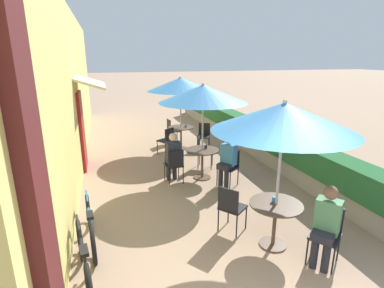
{
  "coord_description": "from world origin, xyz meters",
  "views": [
    {
      "loc": [
        -1.79,
        -1.9,
        2.98
      ],
      "look_at": [
        0.15,
        4.59,
        1.0
      ],
      "focal_mm": 28.0,
      "sensor_mm": 36.0,
      "label": 1
    }
  ],
  "objects_px": {
    "coffee_cup_mid": "(206,147)",
    "cafe_chair_far_back": "(172,129)",
    "coffee_cup_near": "(274,199)",
    "cafe_chair_mid_left": "(175,163)",
    "coffee_cup_far": "(186,126)",
    "cafe_chair_far_left": "(167,139)",
    "cafe_chair_near_right": "(326,230)",
    "cafe_chair_mid_back": "(203,150)",
    "seated_patron_mid_left": "(173,155)",
    "patio_table_near": "(275,214)",
    "seated_patron_near_right": "(326,223)",
    "patio_umbrella_mid": "(203,94)",
    "seated_patron_mid_right": "(227,159)",
    "cafe_chair_near_left": "(231,206)",
    "cafe_chair_mid_right": "(230,164)",
    "patio_umbrella_near": "(284,117)",
    "bicycle_leaning": "(84,262)",
    "patio_table_far": "(181,133)",
    "bicycle_second": "(90,226)",
    "cafe_chair_far_right": "(204,134)",
    "patio_table_mid": "(202,157)"
  },
  "relations": [
    {
      "from": "patio_umbrella_near",
      "to": "coffee_cup_far",
      "type": "distance_m",
      "value": 5.7
    },
    {
      "from": "seated_patron_mid_left",
      "to": "coffee_cup_mid",
      "type": "xyz_separation_m",
      "value": [
        0.87,
        0.1,
        0.11
      ]
    },
    {
      "from": "patio_table_near",
      "to": "cafe_chair_far_left",
      "type": "bearing_deg",
      "value": 97.45
    },
    {
      "from": "cafe_chair_far_back",
      "to": "coffee_cup_far",
      "type": "xyz_separation_m",
      "value": [
        0.28,
        -0.83,
        0.28
      ]
    },
    {
      "from": "cafe_chair_mid_left",
      "to": "cafe_chair_mid_back",
      "type": "height_order",
      "value": "same"
    },
    {
      "from": "cafe_chair_near_left",
      "to": "coffee_cup_far",
      "type": "height_order",
      "value": "cafe_chair_near_left"
    },
    {
      "from": "patio_umbrella_mid",
      "to": "coffee_cup_far",
      "type": "distance_m",
      "value": 2.85
    },
    {
      "from": "patio_table_far",
      "to": "coffee_cup_far",
      "type": "xyz_separation_m",
      "value": [
        0.14,
        -0.08,
        0.23
      ]
    },
    {
      "from": "seated_patron_near_right",
      "to": "seated_patron_mid_right",
      "type": "xyz_separation_m",
      "value": [
        -0.24,
        3.02,
        0.0
      ]
    },
    {
      "from": "coffee_cup_near",
      "to": "cafe_chair_near_right",
      "type": "bearing_deg",
      "value": -49.63
    },
    {
      "from": "seated_patron_near_right",
      "to": "bicycle_leaning",
      "type": "relative_size",
      "value": 0.72
    },
    {
      "from": "cafe_chair_far_left",
      "to": "cafe_chair_far_back",
      "type": "height_order",
      "value": "same"
    },
    {
      "from": "cafe_chair_near_left",
      "to": "bicycle_leaning",
      "type": "height_order",
      "value": "cafe_chair_near_left"
    },
    {
      "from": "patio_table_near",
      "to": "cafe_chair_mid_back",
      "type": "relative_size",
      "value": 0.96
    },
    {
      "from": "patio_table_near",
      "to": "patio_umbrella_mid",
      "type": "distance_m",
      "value": 3.43
    },
    {
      "from": "patio_table_far",
      "to": "bicycle_second",
      "type": "distance_m",
      "value": 5.46
    },
    {
      "from": "cafe_chair_far_left",
      "to": "cafe_chair_far_back",
      "type": "xyz_separation_m",
      "value": [
        0.44,
        1.24,
        0.0
      ]
    },
    {
      "from": "seated_patron_mid_left",
      "to": "seated_patron_mid_right",
      "type": "bearing_deg",
      "value": -32.67
    },
    {
      "from": "patio_umbrella_mid",
      "to": "bicycle_leaning",
      "type": "bearing_deg",
      "value": -131.34
    },
    {
      "from": "seated_patron_mid_left",
      "to": "coffee_cup_far",
      "type": "bearing_deg",
      "value": 63.27
    },
    {
      "from": "patio_table_near",
      "to": "cafe_chair_far_back",
      "type": "xyz_separation_m",
      "value": [
        -0.23,
        6.37,
        -0.05
      ]
    },
    {
      "from": "coffee_cup_near",
      "to": "seated_patron_near_right",
      "type": "bearing_deg",
      "value": -57.54
    },
    {
      "from": "patio_table_near",
      "to": "coffee_cup_mid",
      "type": "xyz_separation_m",
      "value": [
        -0.1,
        3.11,
        0.23
      ]
    },
    {
      "from": "cafe_chair_mid_left",
      "to": "patio_table_far",
      "type": "bearing_deg",
      "value": 67.51
    },
    {
      "from": "patio_table_far",
      "to": "cafe_chair_far_left",
      "type": "xyz_separation_m",
      "value": [
        -0.58,
        -0.49,
        -0.05
      ]
    },
    {
      "from": "cafe_chair_far_left",
      "to": "bicycle_leaning",
      "type": "bearing_deg",
      "value": -148.23
    },
    {
      "from": "cafe_chair_mid_left",
      "to": "bicycle_leaning",
      "type": "bearing_deg",
      "value": -128.48
    },
    {
      "from": "cafe_chair_near_right",
      "to": "cafe_chair_mid_back",
      "type": "height_order",
      "value": "same"
    },
    {
      "from": "patio_table_mid",
      "to": "cafe_chair_far_back",
      "type": "height_order",
      "value": "cafe_chair_far_back"
    },
    {
      "from": "coffee_cup_near",
      "to": "cafe_chair_mid_left",
      "type": "height_order",
      "value": "cafe_chair_mid_left"
    },
    {
      "from": "coffee_cup_mid",
      "to": "bicycle_second",
      "type": "bearing_deg",
      "value": -141.46
    },
    {
      "from": "coffee_cup_near",
      "to": "bicycle_leaning",
      "type": "height_order",
      "value": "coffee_cup_near"
    },
    {
      "from": "cafe_chair_near_right",
      "to": "seated_patron_mid_left",
      "type": "relative_size",
      "value": 0.7
    },
    {
      "from": "patio_table_far",
      "to": "bicycle_leaning",
      "type": "bearing_deg",
      "value": -116.49
    },
    {
      "from": "seated_patron_near_right",
      "to": "patio_umbrella_mid",
      "type": "distance_m",
      "value": 3.99
    },
    {
      "from": "patio_table_mid",
      "to": "cafe_chair_far_right",
      "type": "relative_size",
      "value": 0.96
    },
    {
      "from": "patio_table_near",
      "to": "cafe_chair_near_right",
      "type": "xyz_separation_m",
      "value": [
        0.52,
        -0.55,
        -0.05
      ]
    },
    {
      "from": "cafe_chair_mid_back",
      "to": "cafe_chair_far_back",
      "type": "bearing_deg",
      "value": -148.83
    },
    {
      "from": "coffee_cup_mid",
      "to": "cafe_chair_far_back",
      "type": "distance_m",
      "value": 3.28
    },
    {
      "from": "cafe_chair_near_left",
      "to": "cafe_chair_near_right",
      "type": "bearing_deg",
      "value": 5.76
    },
    {
      "from": "cafe_chair_mid_left",
      "to": "coffee_cup_far",
      "type": "relative_size",
      "value": 9.67
    },
    {
      "from": "coffee_cup_mid",
      "to": "patio_table_far",
      "type": "relative_size",
      "value": 0.11
    },
    {
      "from": "patio_umbrella_near",
      "to": "seated_patron_near_right",
      "type": "relative_size",
      "value": 1.92
    },
    {
      "from": "coffee_cup_mid",
      "to": "cafe_chair_far_right",
      "type": "bearing_deg",
      "value": 72.22
    },
    {
      "from": "seated_patron_mid_right",
      "to": "patio_umbrella_mid",
      "type": "bearing_deg",
      "value": -2.67
    },
    {
      "from": "cafe_chair_mid_left",
      "to": "cafe_chair_mid_right",
      "type": "bearing_deg",
      "value": -24.24
    },
    {
      "from": "cafe_chair_mid_back",
      "to": "cafe_chair_far_left",
      "type": "height_order",
      "value": "same"
    },
    {
      "from": "cafe_chair_mid_right",
      "to": "coffee_cup_mid",
      "type": "xyz_separation_m",
      "value": [
        -0.38,
        0.65,
        0.28
      ]
    },
    {
      "from": "seated_patron_mid_left",
      "to": "bicycle_leaning",
      "type": "height_order",
      "value": "seated_patron_mid_left"
    },
    {
      "from": "coffee_cup_far",
      "to": "cafe_chair_far_left",
      "type": "bearing_deg",
      "value": -150.12
    }
  ]
}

